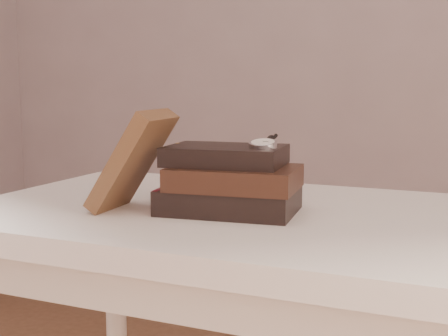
% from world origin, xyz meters
% --- Properties ---
extents(table, '(1.00, 0.60, 0.75)m').
position_xyz_m(table, '(0.00, 0.35, 0.66)').
color(table, silver).
rests_on(table, ground).
extents(book_stack, '(0.25, 0.18, 0.11)m').
position_xyz_m(book_stack, '(-0.02, 0.32, 0.80)').
color(book_stack, black).
rests_on(book_stack, table).
extents(journal, '(0.13, 0.12, 0.17)m').
position_xyz_m(journal, '(-0.18, 0.26, 0.84)').
color(journal, '#432919').
rests_on(journal, table).
extents(pocket_watch, '(0.05, 0.15, 0.02)m').
position_xyz_m(pocket_watch, '(0.04, 0.32, 0.87)').
color(pocket_watch, silver).
rests_on(pocket_watch, book_stack).
extents(eyeglasses, '(0.11, 0.12, 0.05)m').
position_xyz_m(eyeglasses, '(-0.11, 0.38, 0.81)').
color(eyeglasses, silver).
rests_on(eyeglasses, book_stack).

